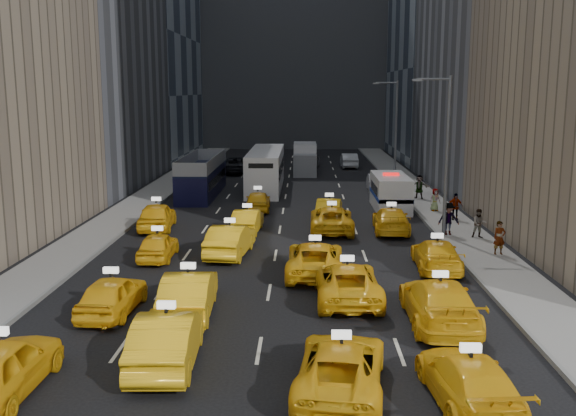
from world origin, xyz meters
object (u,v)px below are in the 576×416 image
taxi_1 (168,338)px  taxi_3 (469,380)px  pedestrian_0 (499,238)px  double_decker (202,176)px  city_bus (266,170)px  taxi_2 (341,366)px  box_truck (305,159)px  nypd_van (390,193)px  taxi_0 (1,367)px

taxi_1 → taxi_3: taxi_1 is taller
taxi_1 → pedestrian_0: 19.00m
taxi_1 → taxi_3: size_ratio=1.05×
double_decker → city_bus: bearing=31.3°
taxi_2 → pedestrian_0: pedestrian_0 is taller
box_truck → pedestrian_0: box_truck is taller
taxi_3 → nypd_van: bearing=-98.2°
nypd_van → pedestrian_0: bearing=-78.9°
taxi_1 → double_decker: 31.82m
taxi_1 → box_truck: 45.18m
city_bus → pedestrian_0: 25.64m
taxi_3 → nypd_van: nypd_van is taller
taxi_1 → double_decker: double_decker is taller
taxi_3 → double_decker: (-12.41, 33.97, 0.86)m
nypd_van → double_decker: (-14.08, 5.58, 0.40)m
double_decker → pedestrian_0: 25.73m
taxi_1 → city_bus: size_ratio=0.40×
taxi_2 → city_bus: city_bus is taller
nypd_van → pedestrian_0: 13.52m
city_bus → pedestrian_0: size_ratio=7.55×
taxi_2 → taxi_0: bearing=10.8°
taxi_2 → city_bus: (-4.24, 36.72, 0.91)m
taxi_0 → pedestrian_0: pedestrian_0 is taller
taxi_1 → pedestrian_0: pedestrian_0 is taller
taxi_0 → taxi_1: bearing=-150.5°
taxi_1 → box_truck: size_ratio=0.75×
taxi_2 → nypd_van: 28.05m
nypd_van → box_truck: bearing=102.6°
taxi_2 → taxi_3: taxi_2 is taller
nypd_van → taxi_2: bearing=-105.0°
taxi_0 → box_truck: 47.90m
taxi_1 → pedestrian_0: (13.87, 12.98, 0.16)m
taxi_3 → city_bus: bearing=-83.4°
taxi_3 → pedestrian_0: (5.36, 15.38, 0.30)m
taxi_2 → nypd_van: (5.00, 27.60, 0.45)m
taxi_1 → box_truck: bearing=-97.9°
box_truck → city_bus: bearing=-115.6°
double_decker → taxi_3: bearing=-74.8°
double_decker → pedestrian_0: double_decker is taller
taxi_2 → nypd_van: size_ratio=0.82×
taxi_0 → taxi_3: 12.61m
double_decker → taxi_1: bearing=-87.8°
taxi_1 → taxi_2: (5.18, -1.61, -0.13)m
taxi_1 → nypd_van: 27.91m
city_bus → taxi_3: bearing=-81.6°
nypd_van → taxi_0: bearing=-121.7°
nypd_van → taxi_3: bearing=-98.1°
double_decker → city_bus: 6.00m
taxi_1 → nypd_van: nypd_van is taller
taxi_0 → city_bus: city_bus is taller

